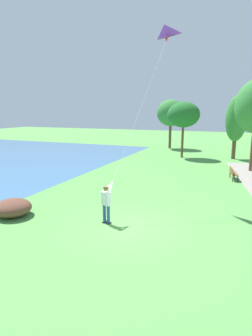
{
  "coord_description": "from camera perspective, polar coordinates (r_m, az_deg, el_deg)",
  "views": [
    {
      "loc": [
        4.01,
        -10.19,
        4.91
      ],
      "look_at": [
        -0.53,
        0.98,
        2.38
      ],
      "focal_mm": 28.8,
      "sensor_mm": 36.0,
      "label": 1
    }
  ],
  "objects": [
    {
      "name": "park_bench_near_walkway",
      "position": [
        21.24,
        21.7,
        -0.93
      ],
      "size": [
        0.68,
        1.55,
        0.88
      ],
      "color": "brown",
      "rests_on": "ground"
    },
    {
      "name": "tree_horizon_far",
      "position": [
        29.63,
        12.08,
        10.94
      ],
      "size": [
        3.41,
        2.96,
        5.93
      ],
      "color": "brown",
      "rests_on": "ground"
    },
    {
      "name": "ground_plane",
      "position": [
        12.0,
        0.6,
        -12.28
      ],
      "size": [
        120.0,
        120.0,
        0.0
      ],
      "primitive_type": "plane",
      "color": "#569947"
    },
    {
      "name": "tree_lakeside_far",
      "position": [
        36.92,
        9.46,
        11.41
      ],
      "size": [
        3.71,
        3.41,
        6.47
      ],
      "color": "brown",
      "rests_on": "ground"
    },
    {
      "name": "flying_kite",
      "position": [
        15.57,
        8.05,
        26.19
      ],
      "size": [
        1.78,
        4.57,
        7.48
      ],
      "color": "purple"
    },
    {
      "name": "tree_behind_path",
      "position": [
        30.31,
        22.28,
        9.53
      ],
      "size": [
        2.12,
        2.1,
        6.51
      ],
      "color": "brown",
      "rests_on": "ground"
    },
    {
      "name": "person_kite_flyer",
      "position": [
        11.99,
        -4.15,
        -6.95
      ],
      "size": [
        0.5,
        0.63,
        1.83
      ],
      "color": "#232328",
      "rests_on": "ground"
    },
    {
      "name": "lakeside_shrub",
      "position": [
        14.1,
        -22.85,
        -7.73
      ],
      "size": [
        1.79,
        1.7,
        0.81
      ],
      "primitive_type": "ellipsoid",
      "color": "brown",
      "rests_on": "ground"
    }
  ]
}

